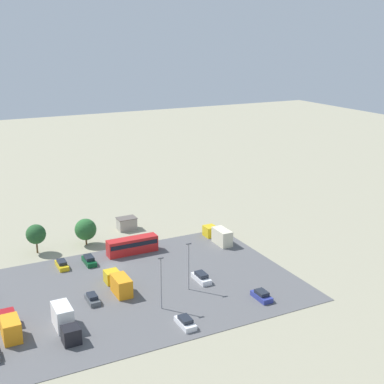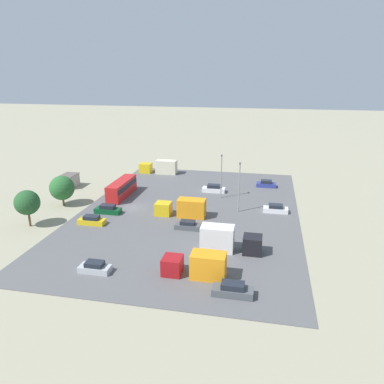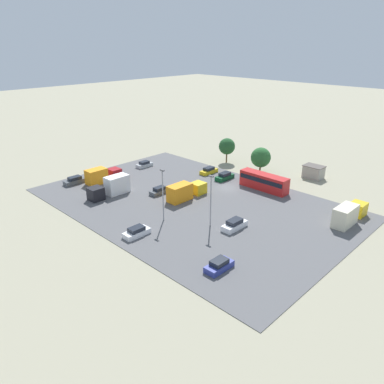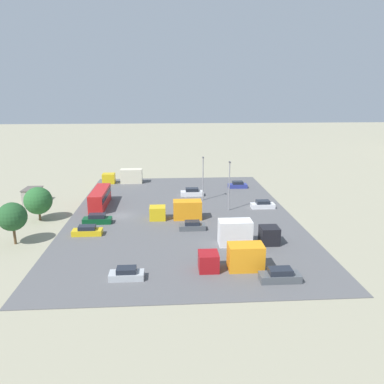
{
  "view_description": "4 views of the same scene",
  "coord_description": "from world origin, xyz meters",
  "px_view_note": "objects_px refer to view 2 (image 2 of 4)",
  "views": [
    {
      "loc": [
        29.24,
        91.39,
        43.32
      ],
      "look_at": [
        -0.36,
        33.07,
        23.84
      ],
      "focal_mm": 50.0,
      "sensor_mm": 36.0,
      "label": 1
    },
    {
      "loc": [
        61.75,
        23.84,
        24.31
      ],
      "look_at": [
        5.45,
        12.26,
        5.63
      ],
      "focal_mm": 35.0,
      "sensor_mm": 36.0,
      "label": 2
    },
    {
      "loc": [
        -45.36,
        56.79,
        28.53
      ],
      "look_at": [
        -0.5,
        11.09,
        2.48
      ],
      "focal_mm": 35.0,
      "sensor_mm": 36.0,
      "label": 3
    },
    {
      "loc": [
        62.88,
        8.41,
        21.03
      ],
      "look_at": [
        5.96,
        12.09,
        5.74
      ],
      "focal_mm": 35.0,
      "sensor_mm": 36.0,
      "label": 4
    }
  ],
  "objects_px": {
    "parked_car_4": "(233,290)",
    "parked_car_6": "(108,210)",
    "bus": "(122,188)",
    "parked_car_0": "(266,184)",
    "parked_car_7": "(188,226)",
    "parked_truck_3": "(198,265)",
    "parked_car_3": "(95,268)",
    "parked_truck_0": "(227,240)",
    "parked_car_5": "(214,189)",
    "shed_building": "(69,181)",
    "parked_truck_1": "(184,208)",
    "parked_car_2": "(92,221)",
    "parked_car_1": "(276,209)",
    "parked_truck_2": "(160,167)"
  },
  "relations": [
    {
      "from": "bus",
      "to": "parked_car_0",
      "type": "distance_m",
      "value": 31.11
    },
    {
      "from": "parked_car_2",
      "to": "parked_car_5",
      "type": "xyz_separation_m",
      "value": [
        -21.2,
        17.27,
        0.05
      ]
    },
    {
      "from": "parked_car_2",
      "to": "parked_truck_3",
      "type": "relative_size",
      "value": 0.57
    },
    {
      "from": "bus",
      "to": "parked_car_6",
      "type": "relative_size",
      "value": 2.25
    },
    {
      "from": "parked_car_3",
      "to": "parked_truck_0",
      "type": "bearing_deg",
      "value": -59.54
    },
    {
      "from": "parked_car_0",
      "to": "bus",
      "type": "bearing_deg",
      "value": -66.39
    },
    {
      "from": "parked_car_0",
      "to": "parked_truck_1",
      "type": "relative_size",
      "value": 0.48
    },
    {
      "from": "shed_building",
      "to": "parked_car_4",
      "type": "bearing_deg",
      "value": 48.68
    },
    {
      "from": "parked_car_1",
      "to": "parked_car_4",
      "type": "distance_m",
      "value": 28.16
    },
    {
      "from": "parked_car_5",
      "to": "parked_truck_2",
      "type": "bearing_deg",
      "value": 51.1
    },
    {
      "from": "parked_car_4",
      "to": "parked_car_5",
      "type": "distance_m",
      "value": 37.95
    },
    {
      "from": "shed_building",
      "to": "parked_truck_0",
      "type": "distance_m",
      "value": 44.1
    },
    {
      "from": "parked_car_6",
      "to": "parked_truck_3",
      "type": "distance_m",
      "value": 26.67
    },
    {
      "from": "parked_car_3",
      "to": "parked_car_5",
      "type": "bearing_deg",
      "value": -15.56
    },
    {
      "from": "parked_truck_1",
      "to": "parked_truck_3",
      "type": "height_order",
      "value": "parked_truck_3"
    },
    {
      "from": "parked_car_3",
      "to": "parked_car_4",
      "type": "relative_size",
      "value": 0.86
    },
    {
      "from": "parked_car_7",
      "to": "parked_truck_2",
      "type": "distance_m",
      "value": 35.08
    },
    {
      "from": "parked_car_2",
      "to": "parked_car_4",
      "type": "xyz_separation_m",
      "value": [
        15.97,
        24.94,
        0.04
      ]
    },
    {
      "from": "parked_truck_0",
      "to": "parked_truck_1",
      "type": "distance_m",
      "value": 14.69
    },
    {
      "from": "parked_car_7",
      "to": "parked_truck_3",
      "type": "height_order",
      "value": "parked_truck_3"
    },
    {
      "from": "parked_car_1",
      "to": "parked_truck_1",
      "type": "xyz_separation_m",
      "value": [
        5.19,
        -15.78,
        0.85
      ]
    },
    {
      "from": "shed_building",
      "to": "parked_car_1",
      "type": "distance_m",
      "value": 44.63
    },
    {
      "from": "parked_car_4",
      "to": "parked_truck_3",
      "type": "xyz_separation_m",
      "value": [
        -3.27,
        -4.61,
        0.8
      ]
    },
    {
      "from": "parked_car_2",
      "to": "parked_truck_2",
      "type": "xyz_separation_m",
      "value": [
        -33.41,
        2.13,
        0.91
      ]
    },
    {
      "from": "parked_car_3",
      "to": "parked_car_2",
      "type": "bearing_deg",
      "value": 27.29
    },
    {
      "from": "parked_car_7",
      "to": "parked_car_4",
      "type": "bearing_deg",
      "value": -152.51
    },
    {
      "from": "parked_car_4",
      "to": "shed_building",
      "type": "bearing_deg",
      "value": -131.32
    },
    {
      "from": "parked_truck_0",
      "to": "parked_car_3",
      "type": "bearing_deg",
      "value": -59.54
    },
    {
      "from": "bus",
      "to": "parked_car_3",
      "type": "distance_m",
      "value": 30.03
    },
    {
      "from": "parked_car_0",
      "to": "parked_car_7",
      "type": "xyz_separation_m",
      "value": [
        25.89,
        -11.96,
        -0.03
      ]
    },
    {
      "from": "parked_car_6",
      "to": "parked_truck_2",
      "type": "relative_size",
      "value": 0.5
    },
    {
      "from": "bus",
      "to": "parked_car_6",
      "type": "xyz_separation_m",
      "value": [
        9.44,
        1.1,
        -1.1
      ]
    },
    {
      "from": "parked_car_6",
      "to": "bus",
      "type": "bearing_deg",
      "value": 6.64
    },
    {
      "from": "parked_car_1",
      "to": "parked_car_0",
      "type": "bearing_deg",
      "value": -172.87
    },
    {
      "from": "parked_truck_3",
      "to": "parked_car_3",
      "type": "bearing_deg",
      "value": 97.07
    },
    {
      "from": "parked_car_4",
      "to": "parked_car_6",
      "type": "bearing_deg",
      "value": -131.0
    },
    {
      "from": "shed_building",
      "to": "bus",
      "type": "bearing_deg",
      "value": 74.4
    },
    {
      "from": "parked_car_7",
      "to": "parked_truck_0",
      "type": "distance_m",
      "value": 9.51
    },
    {
      "from": "bus",
      "to": "parked_truck_0",
      "type": "xyz_separation_m",
      "value": [
        19.74,
        23.56,
        -0.12
      ]
    },
    {
      "from": "parked_truck_0",
      "to": "parked_car_5",
      "type": "bearing_deg",
      "value": -167.62
    },
    {
      "from": "parked_car_1",
      "to": "parked_car_3",
      "type": "height_order",
      "value": "parked_car_1"
    },
    {
      "from": "parked_car_2",
      "to": "parked_truck_0",
      "type": "distance_m",
      "value": 23.62
    },
    {
      "from": "parked_car_5",
      "to": "parked_car_7",
      "type": "relative_size",
      "value": 1.15
    },
    {
      "from": "shed_building",
      "to": "parked_truck_3",
      "type": "bearing_deg",
      "value": 47.95
    },
    {
      "from": "parked_car_3",
      "to": "parked_truck_1",
      "type": "xyz_separation_m",
      "value": [
        -20.86,
        6.72,
        0.87
      ]
    },
    {
      "from": "parked_car_3",
      "to": "parked_truck_0",
      "type": "xyz_separation_m",
      "value": [
        -9.21,
        15.66,
        1.06
      ]
    },
    {
      "from": "parked_car_7",
      "to": "parked_truck_3",
      "type": "xyz_separation_m",
      "value": [
        13.91,
        4.33,
        0.87
      ]
    },
    {
      "from": "parked_truck_1",
      "to": "parked_car_0",
      "type": "bearing_deg",
      "value": -34.01
    },
    {
      "from": "parked_car_4",
      "to": "parked_truck_2",
      "type": "distance_m",
      "value": 54.4
    },
    {
      "from": "shed_building",
      "to": "parked_truck_2",
      "type": "distance_m",
      "value": 22.15
    }
  ]
}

